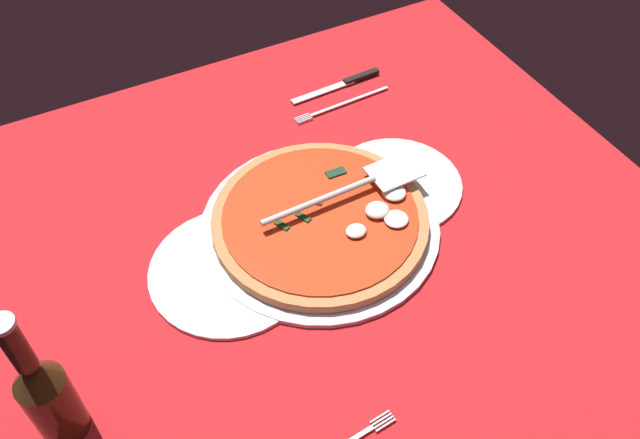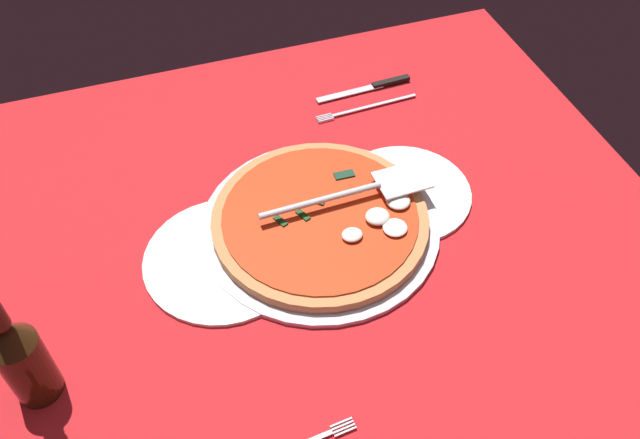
# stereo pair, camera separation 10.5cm
# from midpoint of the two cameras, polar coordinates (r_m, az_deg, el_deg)

# --- Properties ---
(ground_plane) EXTENTS (1.07, 1.07, 0.01)m
(ground_plane) POSITION_cam_midpoint_polar(r_m,az_deg,el_deg) (1.03, -1.16, -3.14)
(ground_plane) COLOR red
(checker_pattern) EXTENTS (1.07, 1.07, 0.00)m
(checker_pattern) POSITION_cam_midpoint_polar(r_m,az_deg,el_deg) (1.03, -1.17, -2.99)
(checker_pattern) COLOR silver
(checker_pattern) RESTS_ON ground_plane
(pizza_pan) EXTENTS (0.37, 0.37, 0.01)m
(pizza_pan) POSITION_cam_midpoint_polar(r_m,az_deg,el_deg) (1.06, -2.83, -0.73)
(pizza_pan) COLOR silver
(pizza_pan) RESTS_ON ground_plane
(dinner_plate_left) EXTENTS (0.24, 0.24, 0.01)m
(dinner_plate_left) POSITION_cam_midpoint_polar(r_m,az_deg,el_deg) (1.02, -10.54, -4.43)
(dinner_plate_left) COLOR white
(dinner_plate_left) RESTS_ON ground_plane
(dinner_plate_right) EXTENTS (0.22, 0.22, 0.01)m
(dinner_plate_right) POSITION_cam_midpoint_polar(r_m,az_deg,el_deg) (1.12, 3.75, 2.80)
(dinner_plate_right) COLOR white
(dinner_plate_right) RESTS_ON ground_plane
(pizza) EXTENTS (0.34, 0.34, 0.03)m
(pizza) POSITION_cam_midpoint_polar(r_m,az_deg,el_deg) (1.05, -2.72, -0.14)
(pizza) COLOR #BB7F4A
(pizza) RESTS_ON pizza_pan
(pizza_server) EXTENTS (0.28, 0.06, 0.01)m
(pizza_server) POSITION_cam_midpoint_polar(r_m,az_deg,el_deg) (1.05, -0.08, 2.55)
(pizza_server) COLOR silver
(pizza_server) RESTS_ON pizza
(place_setting_far) EXTENTS (0.22, 0.12, 0.01)m
(place_setting_far) POSITION_cam_midpoint_polar(r_m,az_deg,el_deg) (1.30, -0.40, 10.32)
(place_setting_far) COLOR white
(place_setting_far) RESTS_ON ground_plane
(beer_bottle) EXTENTS (0.06, 0.06, 0.24)m
(beer_bottle) POSITION_cam_midpoint_polar(r_m,az_deg,el_deg) (0.89, -25.27, -13.33)
(beer_bottle) COLOR #36210E
(beer_bottle) RESTS_ON ground_plane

